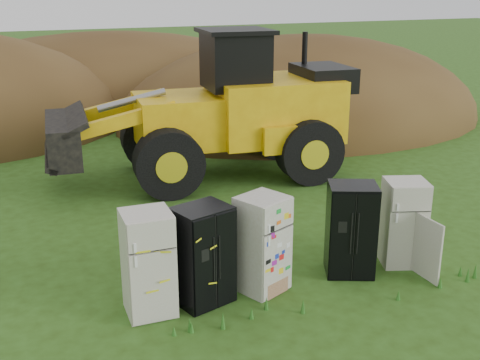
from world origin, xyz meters
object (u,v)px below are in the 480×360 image
object	(u,v)px
fridge_leftmost	(148,263)
fridge_black_side	(203,255)
wheel_loader	(199,106)
fridge_black_right	(351,229)
fridge_open_door	(403,223)
fridge_sticker	(262,244)

from	to	relation	value
fridge_leftmost	fridge_black_side	size ratio (longest dim) A/B	1.03
fridge_black_side	wheel_loader	distance (m)	6.64
fridge_leftmost	wheel_loader	size ratio (longest dim) A/B	0.21
fridge_leftmost	fridge_black_right	world-z (taller)	fridge_leftmost
fridge_black_side	fridge_open_door	size ratio (longest dim) A/B	1.03
fridge_black_side	fridge_black_right	world-z (taller)	fridge_black_right
fridge_sticker	fridge_open_door	distance (m)	2.81
fridge_black_right	fridge_open_door	distance (m)	1.10
fridge_open_door	wheel_loader	size ratio (longest dim) A/B	0.20
fridge_black_side	wheel_loader	xyz separation A→B (m)	(2.07, 6.21, 1.10)
fridge_leftmost	wheel_loader	distance (m)	6.95
fridge_leftmost	wheel_loader	world-z (taller)	wheel_loader
wheel_loader	fridge_leftmost	bearing A→B (deg)	-110.41
fridge_leftmost	fridge_black_side	distance (m)	0.89
fridge_black_right	fridge_open_door	xyz separation A→B (m)	(1.10, -0.03, -0.03)
fridge_leftmost	fridge_black_right	xyz separation A→B (m)	(3.64, -0.03, -0.01)
fridge_black_side	fridge_sticker	distance (m)	1.05
fridge_black_right	wheel_loader	world-z (taller)	wheel_loader
fridge_black_side	fridge_sticker	world-z (taller)	fridge_sticker
fridge_black_side	wheel_loader	size ratio (longest dim) A/B	0.21
fridge_leftmost	fridge_black_right	bearing A→B (deg)	0.91
fridge_sticker	fridge_open_door	bearing A→B (deg)	-25.24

